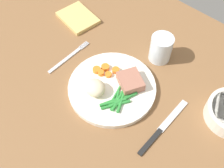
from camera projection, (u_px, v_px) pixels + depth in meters
dining_table at (106, 83)px, 79.61cm from camera, size 120.00×90.00×2.00cm
dinner_plate at (112, 88)px, 76.51cm from camera, size 25.09×25.09×1.60cm
meat_portion at (130, 81)px, 75.09cm from camera, size 9.08×8.71×2.74cm
mashed_potatoes at (95, 88)px, 73.26cm from camera, size 6.05×5.46×3.76cm
carrot_slices at (105, 71)px, 78.24cm from camera, size 6.44×6.30×1.23cm
green_beans at (118, 101)px, 72.64cm from camera, size 5.88×10.62×0.89cm
fork at (69, 57)px, 83.69cm from camera, size 1.44×16.60×0.40cm
knife at (162, 128)px, 70.06cm from camera, size 1.70×20.50×0.64cm
water_glass at (161, 50)px, 80.83cm from camera, size 6.72×6.72×8.51cm
napkin at (78, 18)px, 93.24cm from camera, size 14.67×11.97×1.22cm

